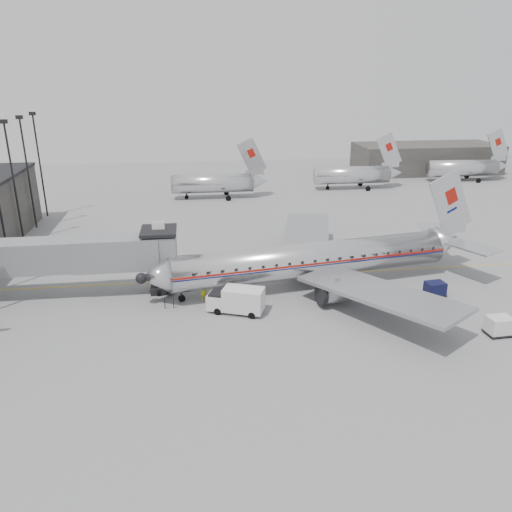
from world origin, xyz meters
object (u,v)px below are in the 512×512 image
Objects in this scene: airliner at (318,259)px; ramp_worker at (204,291)px; service_van at (236,300)px; baggage_cart_white at (499,326)px; baggage_cart_navy at (435,289)px.

ramp_worker is at bearing -179.68° from airliner.
airliner is 11.98m from ramp_worker.
service_van is (-8.81, -5.09, -1.57)m from airliner.
ramp_worker is (-24.03, 10.17, 0.03)m from baggage_cart_white.
airliner is 20.00× the size of ramp_worker.
baggage_cart_white is (21.17, -7.00, -0.40)m from service_van.
airliner reaches higher than baggage_cart_white.
service_van reaches higher than baggage_cart_navy.
baggage_cart_navy is 1.15× the size of ramp_worker.
baggage_cart_navy is at bearing 23.83° from service_van.
service_van is 19.45m from baggage_cart_navy.
baggage_cart_navy is at bearing -30.68° from airliner.
airliner reaches higher than ramp_worker.
baggage_cart_navy is (10.62, -4.22, -2.04)m from airliner.
service_van is 2.57× the size of baggage_cart_white.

